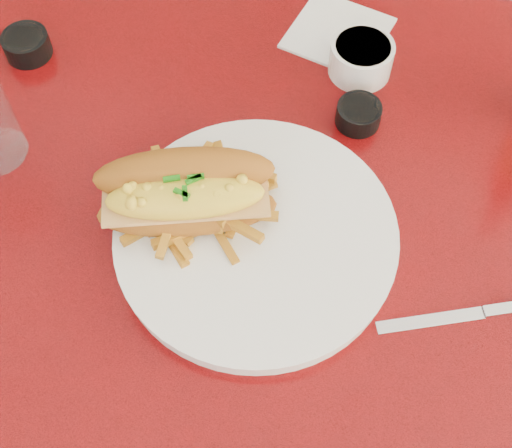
% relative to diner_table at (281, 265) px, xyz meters
% --- Properties ---
extents(ground, '(8.00, 8.00, 0.00)m').
position_rel_diner_table_xyz_m(ground, '(0.00, 0.00, -0.61)').
color(ground, beige).
rests_on(ground, ground).
extents(diner_table, '(1.23, 0.83, 0.77)m').
position_rel_diner_table_xyz_m(diner_table, '(0.00, 0.00, 0.00)').
color(diner_table, red).
rests_on(diner_table, ground).
extents(booth_bench_far, '(1.20, 0.51, 0.90)m').
position_rel_diner_table_xyz_m(booth_bench_far, '(0.00, 0.81, -0.32)').
color(booth_bench_far, maroon).
rests_on(booth_bench_far, ground).
extents(dinner_plate, '(0.34, 0.34, 0.02)m').
position_rel_diner_table_xyz_m(dinner_plate, '(-0.02, -0.06, 0.17)').
color(dinner_plate, white).
rests_on(dinner_plate, diner_table).
extents(mac_hoagie, '(0.21, 0.15, 0.08)m').
position_rel_diner_table_xyz_m(mac_hoagie, '(-0.09, -0.05, 0.22)').
color(mac_hoagie, '#A55F1A').
rests_on(mac_hoagie, dinner_plate).
extents(fries_pile, '(0.15, 0.15, 0.04)m').
position_rel_diner_table_xyz_m(fries_pile, '(-0.09, -0.04, 0.20)').
color(fries_pile, orange).
rests_on(fries_pile, dinner_plate).
extents(fork, '(0.03, 0.15, 0.00)m').
position_rel_diner_table_xyz_m(fork, '(-0.05, -0.04, 0.18)').
color(fork, '#BBBCC0').
rests_on(fork, dinner_plate).
extents(gravy_ramekin, '(0.09, 0.09, 0.04)m').
position_rel_diner_table_xyz_m(gravy_ramekin, '(0.04, 0.21, 0.18)').
color(gravy_ramekin, white).
rests_on(gravy_ramekin, diner_table).
extents(sauce_cup_left, '(0.07, 0.07, 0.03)m').
position_rel_diner_table_xyz_m(sauce_cup_left, '(-0.37, 0.13, 0.18)').
color(sauce_cup_left, black).
rests_on(sauce_cup_left, diner_table).
extents(sauce_cup_right, '(0.06, 0.06, 0.03)m').
position_rel_diner_table_xyz_m(sauce_cup_right, '(0.06, 0.13, 0.18)').
color(sauce_cup_right, black).
rests_on(sauce_cup_right, diner_table).
extents(knife, '(0.17, 0.08, 0.01)m').
position_rel_diner_table_xyz_m(knife, '(0.22, -0.08, 0.16)').
color(knife, '#BBBCC0').
rests_on(knife, diner_table).
extents(paper_napkin, '(0.14, 0.14, 0.00)m').
position_rel_diner_table_xyz_m(paper_napkin, '(0.00, 0.26, 0.16)').
color(paper_napkin, white).
rests_on(paper_napkin, diner_table).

